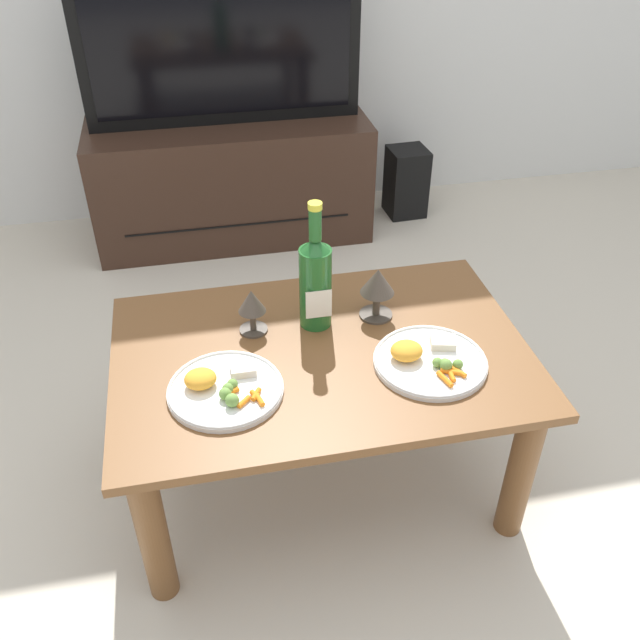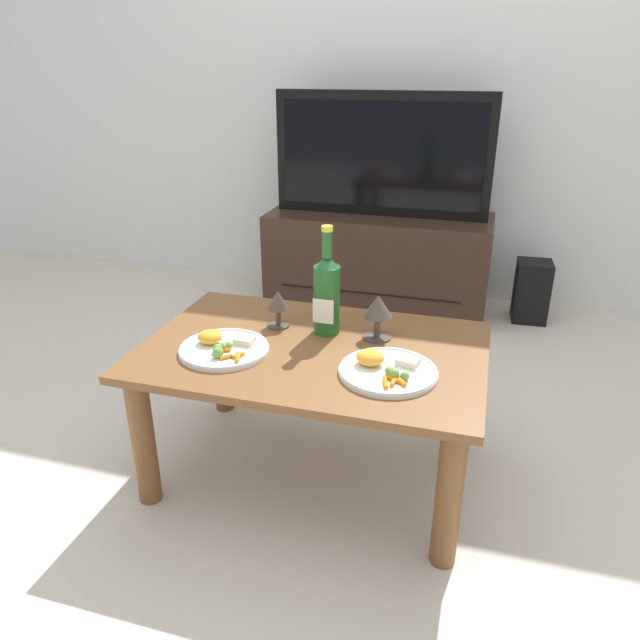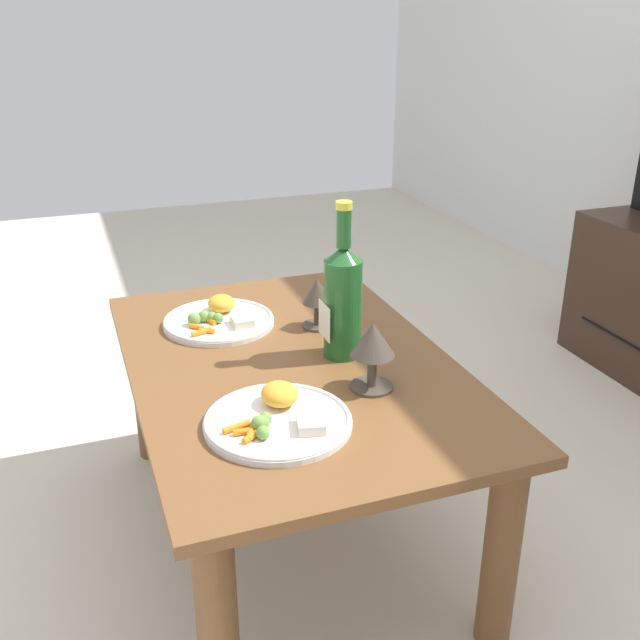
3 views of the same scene
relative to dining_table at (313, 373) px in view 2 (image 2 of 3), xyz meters
The scene contains 11 objects.
ground_plane 0.37m from the dining_table, ahead, with size 6.40×6.40×0.00m, color beige.
back_wall 2.04m from the dining_table, 90.00° to the left, with size 6.40×0.10×2.60m, color silver.
dining_table is the anchor object (origin of this frame).
tv_stand 1.49m from the dining_table, 93.34° to the left, with size 1.17×0.46×0.51m.
tv_screen 1.55m from the dining_table, 93.35° to the left, with size 1.10×0.05×0.61m.
floor_speaker 1.68m from the dining_table, 64.47° to the left, with size 0.17×0.17×0.32m, color black.
wine_bottle 0.25m from the dining_table, 85.66° to the left, with size 0.08×0.08×0.34m.
goblet_left 0.26m from the dining_table, 142.65° to the left, with size 0.07×0.07×0.12m.
goblet_right 0.28m from the dining_table, 34.36° to the left, with size 0.09×0.09×0.14m.
dinner_plate_left 0.29m from the dining_table, 157.89° to the right, with size 0.27×0.27×0.05m.
dinner_plate_right 0.28m from the dining_table, 22.68° to the right, with size 0.27×0.27×0.05m.
Camera 2 is at (0.46, -1.52, 1.24)m, focal length 33.03 mm.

